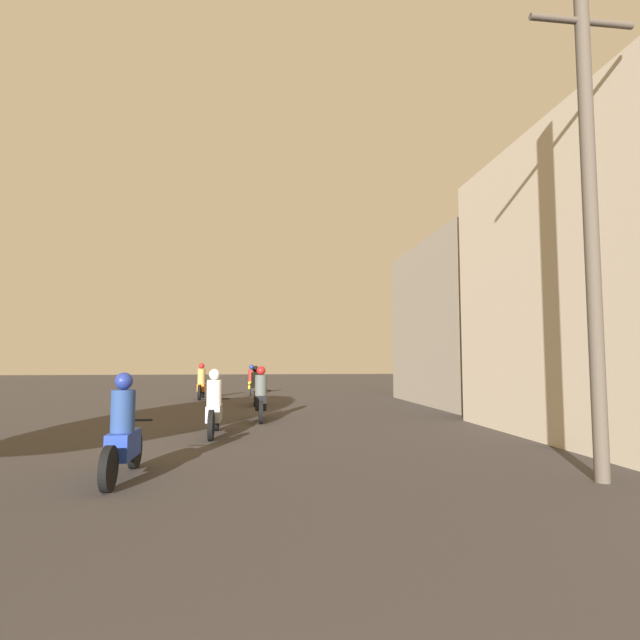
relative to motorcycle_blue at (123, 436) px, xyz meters
name	(u,v)px	position (x,y,z in m)	size (l,w,h in m)	color
motorcycle_blue	(123,436)	(0.00, 0.00, 0.00)	(0.60, 1.95, 1.47)	black
motorcycle_silver	(214,409)	(0.92, 3.93, -0.01)	(0.60, 2.10, 1.45)	black
motorcycle_black	(261,398)	(1.96, 6.51, 0.01)	(0.60, 1.98, 1.48)	black
motorcycle_white	(255,389)	(1.82, 11.31, -0.01)	(0.60, 1.88, 1.44)	black
motorcycle_orange	(201,385)	(-0.46, 14.53, 0.02)	(0.60, 2.08, 1.52)	black
motorcycle_yellow	(252,383)	(1.64, 16.88, -0.01)	(0.60, 2.04, 1.43)	black
building_right_far	(488,324)	(10.65, 10.74, 2.44)	(5.48, 7.37, 6.06)	gray
utility_pole_near	(591,214)	(6.45, -1.00, 3.09)	(1.60, 0.20, 7.04)	#4C4238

